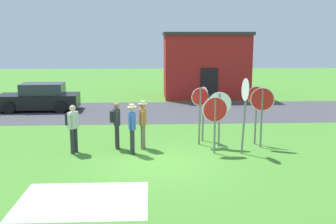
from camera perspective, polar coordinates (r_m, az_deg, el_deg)
The scene contains 16 objects.
ground_plane at distance 12.80m, azimuth -1.19°, elevation -7.38°, with size 80.00×80.00×0.00m, color #47842D.
street_asphalt at distance 21.60m, azimuth -1.83°, elevation 0.06°, with size 60.00×6.40×0.01m, color #424247.
concrete_path at distance 10.26m, azimuth -12.09°, elevation -12.27°, with size 3.20×2.40×0.01m, color #ADAAA3.
building_background at distance 26.89m, azimuth 5.38°, elevation 6.73°, with size 5.67×3.78×4.31m.
parked_car_on_street at distance 22.95m, azimuth -17.92°, elevation 1.90°, with size 4.37×2.15×1.51m.
stop_sign_leaning_left at distance 14.74m, azimuth 4.59°, elevation 0.80°, with size 0.66×0.22×2.15m.
stop_sign_center_cluster at distance 13.66m, azimuth 6.75°, elevation -0.45°, with size 0.88×0.13×1.98m.
stop_sign_tallest at distance 13.73m, azimuth 10.97°, elevation 1.35°, with size 0.19×0.77×2.62m.
stop_sign_rear_left at distance 15.31m, azimuth 5.10°, elevation 1.13°, with size 0.28×0.76×2.11m.
stop_sign_leaning_right at distance 14.53m, azimuth 7.38°, elevation 0.36°, with size 0.84×0.13×2.03m.
stop_sign_nearest at distance 14.70m, azimuth 13.33°, elevation 0.78°, with size 0.83×0.23×2.20m.
stop_sign_far_back at distance 15.13m, azimuth 12.54°, elevation 0.99°, with size 0.66×0.37×2.19m.
person_in_teal at distance 14.35m, azimuth -7.45°, elevation -1.43°, with size 0.40×0.56×1.69m.
person_in_dark_shirt at distance 14.08m, azimuth -13.50°, elevation -1.87°, with size 0.43×0.54×1.69m.
person_with_sunhat at distance 14.28m, azimuth -3.63°, elevation -1.42°, with size 0.31×0.57×1.74m.
person_in_blue at distance 13.65m, azimuth -5.17°, elevation -2.00°, with size 0.32×0.57×1.74m.
Camera 1 is at (-0.31, -12.17, 3.94)m, focal length 42.52 mm.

